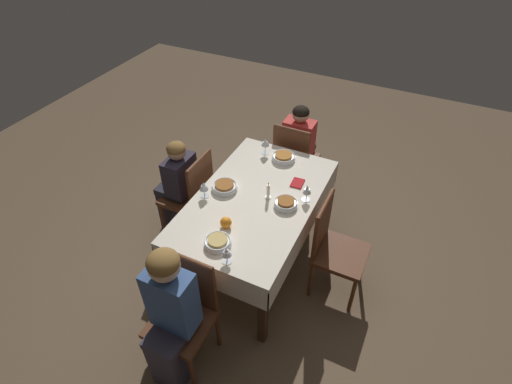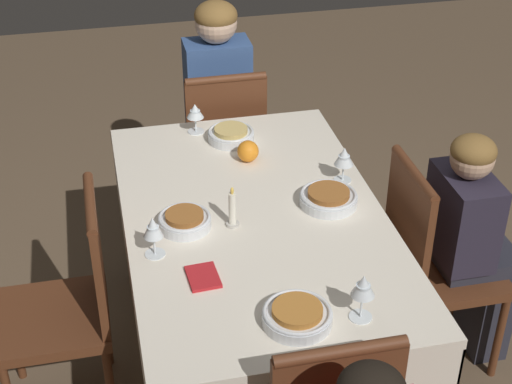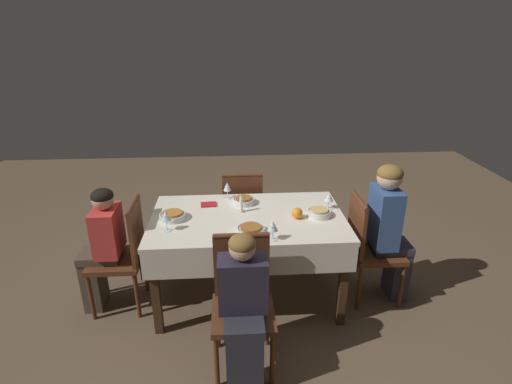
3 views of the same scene
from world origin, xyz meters
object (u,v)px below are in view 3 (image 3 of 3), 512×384
(person_adult_denim, at_px, (389,225))
(person_child_dark, at_px, (243,306))
(person_child_red, at_px, (102,245))
(candle_centerpiece, at_px, (241,205))
(wine_glass_south, at_px, (227,187))
(bowl_south, at_px, (244,200))
(bowl_west, at_px, (319,212))
(wine_glass_north, at_px, (273,227))
(chair_west, at_px, (368,244))
(chair_south, at_px, (242,210))
(wine_glass_west, at_px, (329,198))
(dining_table, at_px, (248,227))
(chair_east, at_px, (124,251))
(bowl_east, at_px, (173,216))
(chair_north, at_px, (243,297))
(napkin_red_folded, at_px, (209,205))
(wine_glass_east, at_px, (166,216))
(bowl_north, at_px, (251,230))
(orange_fruit, at_px, (297,213))

(person_adult_denim, xyz_separation_m, person_child_dark, (1.19, 0.77, -0.11))
(person_child_red, distance_m, candle_centerpiece, 1.12)
(wine_glass_south, bearing_deg, bowl_south, 138.92)
(bowl_west, relative_size, wine_glass_north, 1.34)
(person_child_red, xyz_separation_m, wine_glass_north, (-1.28, 0.34, 0.29))
(chair_west, xyz_separation_m, chair_south, (0.99, -0.73, 0.00))
(wine_glass_west, height_order, candle_centerpiece, candle_centerpiece)
(dining_table, height_order, bowl_west, bowl_west)
(chair_east, bearing_deg, bowl_east, 95.18)
(wine_glass_south, relative_size, candle_centerpiece, 0.94)
(chair_south, bearing_deg, chair_north, 87.89)
(chair_north, distance_m, chair_south, 1.34)
(napkin_red_folded, bearing_deg, bowl_south, -176.94)
(person_child_dark, bearing_deg, dining_table, 85.31)
(dining_table, xyz_separation_m, bowl_east, (0.58, 0.00, 0.12))
(candle_centerpiece, bearing_deg, person_adult_denim, 172.76)
(wine_glass_east, height_order, wine_glass_north, wine_glass_east)
(person_child_dark, xyz_separation_m, bowl_east, (0.51, -0.83, 0.22))
(chair_south, height_order, candle_centerpiece, chair_south)
(chair_north, height_order, wine_glass_east, chair_north)
(chair_east, relative_size, bowl_west, 4.75)
(dining_table, relative_size, person_child_dark, 1.50)
(bowl_north, distance_m, orange_fruit, 0.43)
(wine_glass_north, distance_m, bowl_south, 0.65)
(person_child_dark, xyz_separation_m, wine_glass_east, (0.53, -0.65, 0.31))
(bowl_north, height_order, bowl_south, same)
(dining_table, relative_size, napkin_red_folded, 11.39)
(dining_table, distance_m, chair_west, 0.98)
(chair_north, distance_m, bowl_south, 0.97)
(wine_glass_north, bearing_deg, chair_west, -158.82)
(person_child_dark, height_order, candle_centerpiece, person_child_dark)
(chair_west, height_order, candle_centerpiece, chair_west)
(bowl_east, xyz_separation_m, wine_glass_south, (-0.42, -0.37, 0.08))
(dining_table, bearing_deg, person_child_dark, 85.31)
(chair_north, bearing_deg, dining_table, 84.18)
(chair_south, relative_size, person_child_dark, 0.90)
(chair_west, bearing_deg, candle_centerpiece, 81.71)
(person_adult_denim, relative_size, bowl_north, 5.54)
(chair_east, distance_m, bowl_east, 0.48)
(person_adult_denim, bearing_deg, bowl_east, 88.02)
(bowl_east, height_order, orange_fruit, orange_fruit)
(chair_west, height_order, chair_north, same)
(chair_west, relative_size, wine_glass_east, 5.77)
(person_child_red, distance_m, orange_fruit, 1.53)
(bowl_north, xyz_separation_m, candle_centerpiece, (0.06, -0.36, 0.03))
(person_adult_denim, relative_size, bowl_east, 5.60)
(dining_table, bearing_deg, chair_north, 84.18)
(wine_glass_west, height_order, bowl_south, wine_glass_west)
(chair_east, xyz_separation_m, bowl_east, (-0.39, -0.04, 0.28))
(chair_north, distance_m, wine_glass_west, 1.12)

